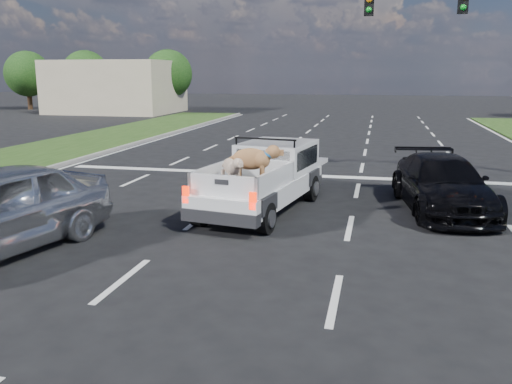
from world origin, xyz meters
TOP-DOWN VIEW (x-y plane):
  - ground at (0.00, 0.00)m, footprint 160.00×160.00m
  - road_markings at (0.00, 6.56)m, footprint 17.75×60.00m
  - building_left at (-20.00, 36.00)m, footprint 10.00×8.00m
  - tree_far_a at (-30.00, 38.00)m, footprint 4.20×4.20m
  - tree_far_b at (-24.00, 38.00)m, footprint 4.20×4.20m
  - tree_far_c at (-16.00, 38.00)m, footprint 4.20×4.20m
  - pickup_truck at (-0.44, 5.14)m, footprint 2.51×5.04m
  - black_coupe at (3.88, 6.07)m, footprint 2.57×4.88m

SIDE VIEW (x-z plane):
  - ground at x=0.00m, z-range 0.00..0.00m
  - road_markings at x=0.00m, z-range 0.00..0.01m
  - black_coupe at x=3.88m, z-range 0.00..1.35m
  - pickup_truck at x=-0.44m, z-range -0.05..1.76m
  - building_left at x=-20.00m, z-range 0.00..4.40m
  - tree_far_a at x=-30.00m, z-range 0.59..5.99m
  - tree_far_b at x=-24.00m, z-range 0.59..5.99m
  - tree_far_c at x=-16.00m, z-range 0.59..5.99m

